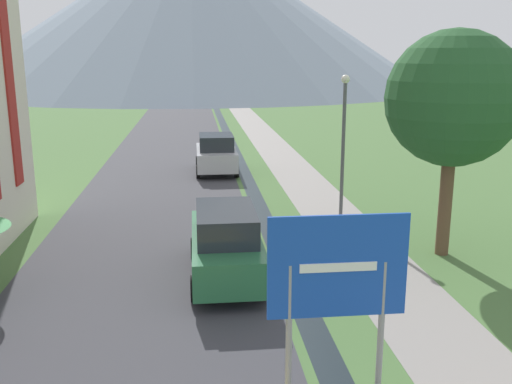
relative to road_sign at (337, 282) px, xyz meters
name	(u,v)px	position (x,y,z in m)	size (l,w,h in m)	color
ground_plane	(222,185)	(-0.99, 15.87, -2.09)	(160.00, 160.00, 0.00)	#476B38
road	(171,149)	(-3.49, 25.87, -2.09)	(6.40, 60.00, 0.01)	#38383D
footpath	(273,147)	(2.61, 25.87, -2.09)	(2.20, 60.00, 0.01)	gray
drainage_channel	(233,148)	(0.21, 25.87, -2.09)	(0.60, 60.00, 0.00)	black
mountain_distant	(192,10)	(-2.01, 89.85, 10.45)	(77.71, 77.71, 25.08)	gray
road_sign	(337,282)	(0.00, 0.00, 0.00)	(2.15, 0.11, 3.14)	gray
parked_car_near	(226,243)	(-1.39, 5.48, -1.18)	(1.76, 4.40, 1.82)	#28663D
parked_car_far	(216,154)	(-1.10, 18.51, -1.18)	(1.91, 3.82, 1.82)	#B2B2B7
streetlamp	(344,134)	(2.81, 10.45, 0.78)	(0.28, 0.28, 4.80)	#515156
tree_by_path	(454,99)	(4.70, 6.59, 2.20)	(3.60, 3.60, 6.11)	brown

